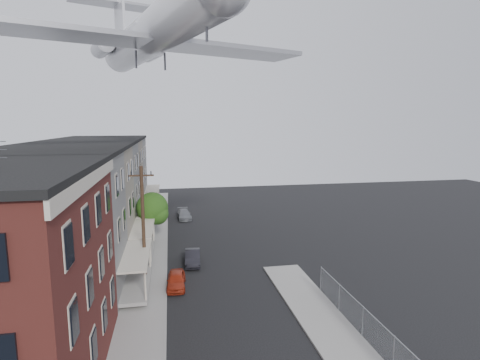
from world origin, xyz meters
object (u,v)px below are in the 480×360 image
(utility_pole, at_px, (143,223))
(street_tree, at_px, (153,209))
(car_far, at_px, (184,214))
(car_mid, at_px, (193,257))
(airplane, at_px, (151,35))
(car_near, at_px, (176,280))

(utility_pole, relative_size, street_tree, 1.73)
(street_tree, height_order, car_far, street_tree)
(car_mid, xyz_separation_m, airplane, (-2.82, -0.92, 18.15))
(utility_pole, height_order, airplane, airplane)
(utility_pole, bearing_deg, airplane, 66.50)
(car_mid, bearing_deg, car_near, -105.29)
(street_tree, distance_m, airplane, 17.12)
(car_near, relative_size, car_mid, 0.93)
(car_near, relative_size, airplane, 0.13)
(street_tree, bearing_deg, car_near, -79.99)
(car_near, xyz_separation_m, car_far, (1.40, 20.34, 0.00))
(utility_pole, distance_m, street_tree, 10.00)
(street_tree, height_order, car_near, street_tree)
(car_far, relative_size, airplane, 0.15)
(street_tree, xyz_separation_m, car_mid, (3.47, -6.75, -2.85))
(street_tree, distance_m, car_mid, 8.11)
(street_tree, height_order, airplane, airplane)
(car_mid, height_order, airplane, airplane)
(utility_pole, relative_size, car_far, 2.27)
(car_near, relative_size, car_far, 0.85)
(street_tree, relative_size, car_near, 1.55)
(street_tree, relative_size, car_mid, 1.43)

